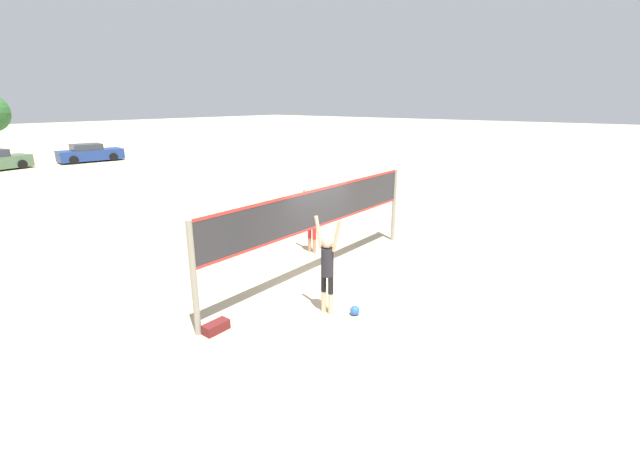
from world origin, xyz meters
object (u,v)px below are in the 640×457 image
(volleyball_net, at_px, (320,215))
(player_blocker, at_px, (312,221))
(parked_car_near, at_px, (90,153))
(volleyball, at_px, (355,310))
(gear_bag, at_px, (216,327))
(player_spiker, at_px, (327,264))

(volleyball_net, xyz_separation_m, player_blocker, (1.31, 1.38, -0.69))
(player_blocker, height_order, parked_car_near, player_blocker)
(volleyball, height_order, parked_car_near, parked_car_near)
(gear_bag, bearing_deg, parked_car_near, 70.31)
(volleyball_net, distance_m, gear_bag, 4.07)
(player_spiker, xyz_separation_m, player_blocker, (2.92, 2.88, -0.15))
(player_blocker, bearing_deg, volleyball, -37.33)
(parked_car_near, bearing_deg, gear_bag, -100.14)
(player_spiker, height_order, player_blocker, player_spiker)
(volleyball_net, xyz_separation_m, parked_car_near, (6.60, 28.65, -1.08))
(player_spiker, height_order, parked_car_near, player_spiker)
(volleyball_net, relative_size, volleyball, 37.66)
(player_blocker, xyz_separation_m, parked_car_near, (5.29, 27.28, -0.40))
(player_blocker, xyz_separation_m, gear_bag, (-5.04, -1.58, -0.93))
(volleyball_net, xyz_separation_m, player_spiker, (-1.61, -1.50, -0.54))
(player_spiker, bearing_deg, volleyball_net, -47.08)
(volleyball_net, height_order, player_spiker, volleyball_net)
(volleyball_net, height_order, volleyball, volleyball_net)
(volleyball_net, distance_m, parked_car_near, 29.42)
(player_blocker, distance_m, volleyball, 4.42)
(player_blocker, relative_size, parked_car_near, 0.41)
(volleyball_net, xyz_separation_m, volleyball, (-1.31, -2.06, -1.61))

